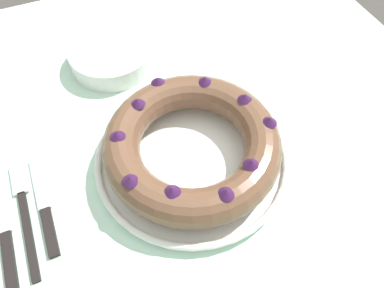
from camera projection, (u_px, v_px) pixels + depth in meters
dining_table at (192, 200)px, 0.71m from camera, size 1.14×1.22×0.74m
serving_dish at (192, 158)px, 0.64m from camera, size 0.33×0.33×0.02m
bundt_cake at (192, 144)px, 0.61m from camera, size 0.29×0.29×0.07m
fork at (24, 210)px, 0.60m from camera, size 0.02×0.21×0.01m
serving_knife at (6, 235)px, 0.57m from camera, size 0.02×0.23×0.01m
cake_knife at (45, 211)px, 0.60m from camera, size 0.02×0.18×0.01m
side_bowl at (111, 56)px, 0.78m from camera, size 0.17×0.17×0.04m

